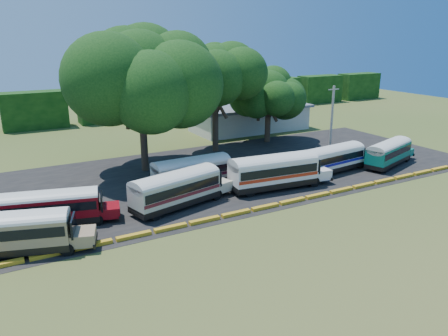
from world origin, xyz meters
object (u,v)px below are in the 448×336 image
bus_red (54,206)px  bus_beige (14,231)px  bus_teal (389,152)px  bus_cream_west (178,187)px  bus_white_red (275,170)px  tree_west (140,72)px

bus_red → bus_beige: bearing=-115.3°
bus_teal → bus_cream_west: bearing=162.1°
bus_cream_west → bus_teal: bus_cream_west is taller
bus_white_red → bus_beige: bearing=-168.6°
bus_cream_west → bus_beige: bearing=176.7°
bus_beige → bus_red: bus_beige is taller
bus_red → tree_west: (11.33, 10.89, 9.26)m
bus_red → bus_cream_west: size_ratio=0.89×
bus_red → bus_white_red: bus_white_red is taller
bus_beige → tree_west: tree_west is taller
bus_beige → bus_teal: size_ratio=1.04×
tree_west → bus_cream_west: bearing=-95.3°
bus_white_red → bus_red: bearing=-178.3°
bus_beige → tree_west: bearing=62.4°
bus_red → bus_teal: bus_teal is taller
bus_teal → bus_red: bearing=160.2°
bus_cream_west → bus_white_red: size_ratio=0.95×
bus_teal → tree_west: size_ratio=0.61×
bus_beige → tree_west: size_ratio=0.64×
bus_red → bus_cream_west: bearing=7.4°
bus_white_red → bus_teal: bearing=6.0°
tree_west → bus_teal: bearing=-25.4°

